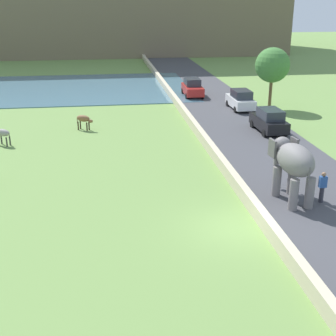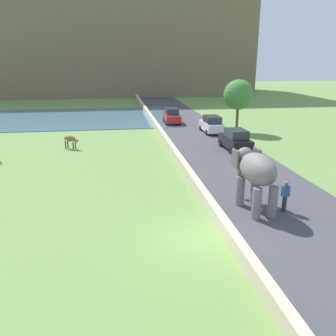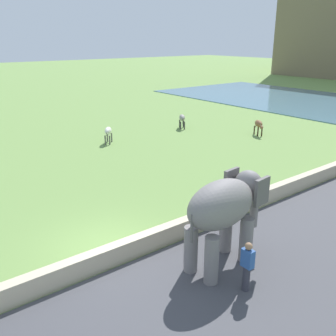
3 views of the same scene
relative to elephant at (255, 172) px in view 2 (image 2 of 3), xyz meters
The scene contains 12 objects.
ground_plane 4.69m from the elephant, 143.59° to the right, with size 220.00×220.00×0.00m, color #6B8E47.
road_surface 17.68m from the elephant, 84.78° to the left, with size 7.00×120.00×0.06m, color #424247.
barrier_wall 15.74m from the elephant, 98.09° to the left, with size 0.40×110.00×0.69m, color beige.
lake 36.24m from the elephant, 118.75° to the left, with size 36.00×18.00×0.08m, color slate.
hill_distant 71.87m from the elephant, 97.61° to the left, with size 64.00×28.00×26.42m, color #75664C.
elephant is the anchor object (origin of this frame).
person_beside_elephant 1.91m from the elephant, 19.48° to the right, with size 0.36×0.22×1.63m.
car_red 25.86m from the elephant, 89.95° to the left, with size 1.84×4.03×1.80m.
car_black 12.49m from the elephant, 75.21° to the left, with size 1.88×4.04×1.80m.
car_white 19.75m from the elephant, 80.74° to the left, with size 1.81×4.01×1.80m.
cow_brown 18.02m from the elephant, 125.66° to the left, with size 1.36×0.99×1.15m.
tree_near 20.61m from the elephant, 73.15° to the left, with size 3.05×3.05×5.40m.
Camera 2 is at (-3.32, -13.22, 7.28)m, focal length 37.92 mm.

